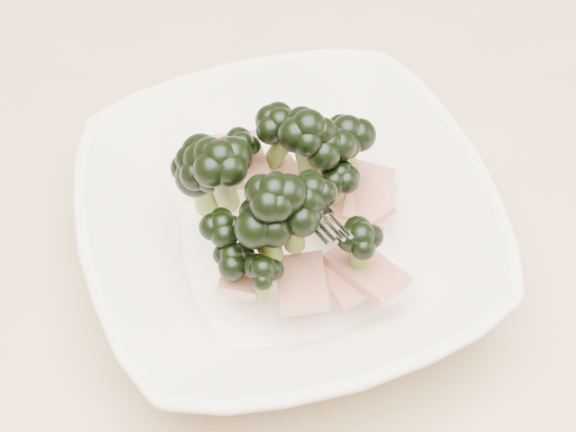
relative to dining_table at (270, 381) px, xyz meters
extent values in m
cube|color=tan|center=(0.00, 0.00, 0.08)|extent=(1.20, 0.80, 0.04)
imported|color=silver|center=(0.02, 0.05, 0.13)|extent=(0.31, 0.31, 0.07)
cylinder|color=#546822|center=(-0.03, 0.08, 0.16)|extent=(0.02, 0.02, 0.05)
ellipsoid|color=black|center=(-0.03, 0.08, 0.19)|extent=(0.04, 0.04, 0.03)
cylinder|color=#546822|center=(0.00, 0.00, 0.15)|extent=(0.02, 0.01, 0.03)
ellipsoid|color=black|center=(0.00, 0.00, 0.17)|extent=(0.03, 0.03, 0.02)
cylinder|color=#546822|center=(0.01, 0.03, 0.18)|extent=(0.02, 0.02, 0.05)
ellipsoid|color=black|center=(0.01, 0.03, 0.21)|extent=(0.04, 0.04, 0.03)
cylinder|color=#546822|center=(0.06, 0.06, 0.16)|extent=(0.02, 0.01, 0.03)
ellipsoid|color=black|center=(0.06, 0.06, 0.17)|extent=(0.03, 0.03, 0.02)
cylinder|color=#546822|center=(-0.02, 0.04, 0.15)|extent=(0.02, 0.02, 0.03)
ellipsoid|color=black|center=(-0.02, 0.04, 0.17)|extent=(0.03, 0.03, 0.02)
cylinder|color=#546822|center=(-0.03, 0.08, 0.15)|extent=(0.02, 0.03, 0.05)
ellipsoid|color=black|center=(-0.03, 0.08, 0.18)|extent=(0.04, 0.04, 0.03)
cylinder|color=#546822|center=(0.02, 0.02, 0.17)|extent=(0.02, 0.02, 0.04)
ellipsoid|color=black|center=(0.02, 0.02, 0.19)|extent=(0.04, 0.04, 0.03)
cylinder|color=#546822|center=(0.00, 0.10, 0.15)|extent=(0.02, 0.02, 0.03)
ellipsoid|color=black|center=(0.00, 0.10, 0.17)|extent=(0.03, 0.03, 0.02)
cylinder|color=#546822|center=(0.04, 0.08, 0.17)|extent=(0.02, 0.03, 0.05)
ellipsoid|color=black|center=(0.04, 0.08, 0.20)|extent=(0.04, 0.04, 0.03)
cylinder|color=#546822|center=(0.03, 0.10, 0.16)|extent=(0.02, 0.03, 0.05)
ellipsoid|color=black|center=(0.03, 0.10, 0.19)|extent=(0.03, 0.03, 0.03)
cylinder|color=#546822|center=(0.00, 0.02, 0.17)|extent=(0.02, 0.02, 0.04)
ellipsoid|color=black|center=(0.00, 0.02, 0.19)|extent=(0.04, 0.04, 0.03)
cylinder|color=#546822|center=(-0.02, 0.02, 0.15)|extent=(0.01, 0.01, 0.03)
ellipsoid|color=black|center=(-0.02, 0.02, 0.16)|extent=(0.03, 0.03, 0.02)
cylinder|color=#546822|center=(-0.02, 0.07, 0.17)|extent=(0.02, 0.03, 0.06)
ellipsoid|color=black|center=(-0.02, 0.07, 0.20)|extent=(0.04, 0.04, 0.03)
cylinder|color=#546822|center=(0.06, 0.07, 0.17)|extent=(0.02, 0.02, 0.04)
ellipsoid|color=black|center=(0.06, 0.07, 0.19)|extent=(0.04, 0.04, 0.03)
cylinder|color=#546822|center=(0.06, 0.01, 0.15)|extent=(0.01, 0.02, 0.04)
ellipsoid|color=black|center=(0.06, 0.01, 0.17)|extent=(0.03, 0.03, 0.03)
cylinder|color=#546822|center=(0.04, 0.03, 0.18)|extent=(0.02, 0.01, 0.04)
ellipsoid|color=black|center=(0.04, 0.03, 0.20)|extent=(0.03, 0.03, 0.03)
cylinder|color=#546822|center=(0.07, 0.09, 0.15)|extent=(0.03, 0.02, 0.05)
ellipsoid|color=black|center=(0.07, 0.09, 0.18)|extent=(0.04, 0.04, 0.03)
cube|color=maroon|center=(0.07, 0.05, 0.14)|extent=(0.06, 0.05, 0.02)
cube|color=maroon|center=(0.09, 0.07, 0.14)|extent=(0.05, 0.06, 0.01)
cube|color=maroon|center=(0.07, 0.00, 0.14)|extent=(0.05, 0.06, 0.02)
cube|color=maroon|center=(0.06, 0.00, 0.14)|extent=(0.05, 0.05, 0.01)
cube|color=maroon|center=(0.02, 0.00, 0.14)|extent=(0.04, 0.05, 0.01)
cube|color=maroon|center=(0.00, 0.10, 0.15)|extent=(0.04, 0.05, 0.01)
cube|color=maroon|center=(0.02, 0.10, 0.14)|extent=(0.05, 0.04, 0.02)
cube|color=maroon|center=(-0.01, 0.02, 0.14)|extent=(0.04, 0.04, 0.02)
camera|label=1|loc=(-0.04, -0.27, 0.59)|focal=50.00mm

